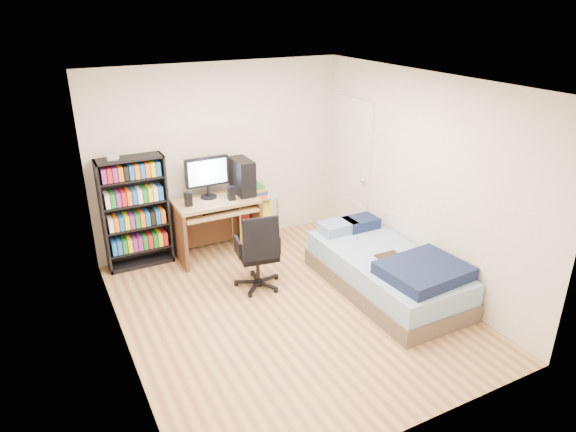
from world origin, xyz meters
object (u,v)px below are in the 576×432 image
bed (387,271)px  computer_desk (222,202)px  office_chair (259,265)px  media_shelf (135,212)px

bed → computer_desk: bearing=125.9°
office_chair → media_shelf: bearing=141.2°
computer_desk → office_chair: bearing=-88.6°
media_shelf → office_chair: size_ratio=1.57×
office_chair → bed: size_ratio=0.47×
computer_desk → bed: 2.34m
media_shelf → bed: bearing=-39.4°
bed → office_chair: bearing=150.1°
computer_desk → bed: (1.34, -1.85, -0.47)m
media_shelf → computer_desk: media_shelf is taller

